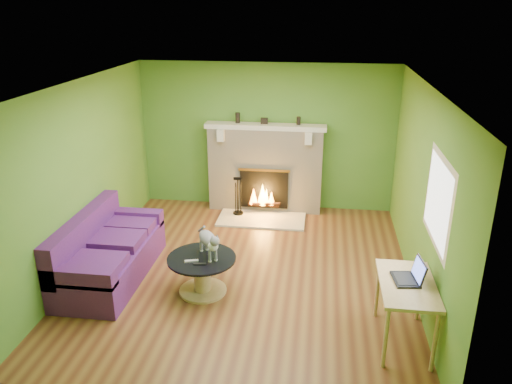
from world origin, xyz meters
TOP-DOWN VIEW (x-y plane):
  - floor at (0.00, 0.00)m, footprint 5.00×5.00m
  - ceiling at (0.00, 0.00)m, footprint 5.00×5.00m
  - wall_back at (0.00, 2.50)m, footprint 5.00×0.00m
  - wall_front at (0.00, -2.50)m, footprint 5.00×0.00m
  - wall_left at (-2.25, 0.00)m, footprint 0.00×5.00m
  - wall_right at (2.25, 0.00)m, footprint 0.00×5.00m
  - window_frame at (2.24, -0.90)m, footprint 0.00×1.20m
  - window_pane at (2.23, -0.90)m, footprint 0.00×1.06m
  - fireplace at (0.00, 2.32)m, footprint 2.10×0.46m
  - hearth at (0.00, 1.80)m, footprint 1.50×0.75m
  - mantel at (0.00, 2.30)m, footprint 2.10×0.28m
  - sofa at (-1.86, -0.36)m, footprint 0.90×1.98m
  - coffee_table at (-0.48, -0.58)m, footprint 0.88×0.88m
  - desk at (1.95, -1.28)m, footprint 0.58×1.01m
  - cat at (-0.40, -0.53)m, footprint 0.54×0.66m
  - remote_silver at (-0.58, -0.70)m, footprint 0.18×0.09m
  - remote_black at (-0.46, -0.76)m, footprint 0.16×0.06m
  - laptop at (1.93, -1.23)m, footprint 0.34×0.37m
  - fire_tools at (-0.44, 1.95)m, footprint 0.18×0.18m
  - mantel_vase_left at (-0.49, 2.33)m, footprint 0.08×0.08m
  - mantel_vase_right at (0.57, 2.33)m, footprint 0.07×0.07m
  - mantel_box at (-0.02, 2.33)m, footprint 0.12×0.08m

SIDE VIEW (x-z plane):
  - floor at x=0.00m, z-range 0.00..0.00m
  - hearth at x=0.00m, z-range 0.00..0.03m
  - coffee_table at x=-0.48m, z-range 0.04..0.54m
  - sofa at x=-1.86m, z-range -0.10..0.79m
  - fire_tools at x=-0.44m, z-range 0.03..0.71m
  - remote_black at x=-0.46m, z-range 0.50..0.52m
  - remote_silver at x=-0.58m, z-range 0.50..0.52m
  - desk at x=1.95m, z-range 0.28..1.03m
  - cat at x=-0.40m, z-range 0.50..0.90m
  - fireplace at x=0.00m, z-range -0.02..1.56m
  - laptop at x=1.93m, z-range 0.75..1.00m
  - wall_back at x=0.00m, z-range -1.20..3.80m
  - wall_front at x=0.00m, z-range -1.20..3.80m
  - wall_left at x=-2.25m, z-range -1.20..3.80m
  - wall_right at x=2.25m, z-range -1.20..3.80m
  - mantel at x=0.00m, z-range 1.50..1.58m
  - window_frame at x=2.24m, z-range 0.95..2.15m
  - window_pane at x=2.23m, z-range 1.02..2.08m
  - mantel_box at x=-0.02m, z-range 1.58..1.68m
  - mantel_vase_right at x=0.57m, z-range 1.58..1.72m
  - mantel_vase_left at x=-0.49m, z-range 1.58..1.76m
  - ceiling at x=0.00m, z-range 2.60..2.60m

